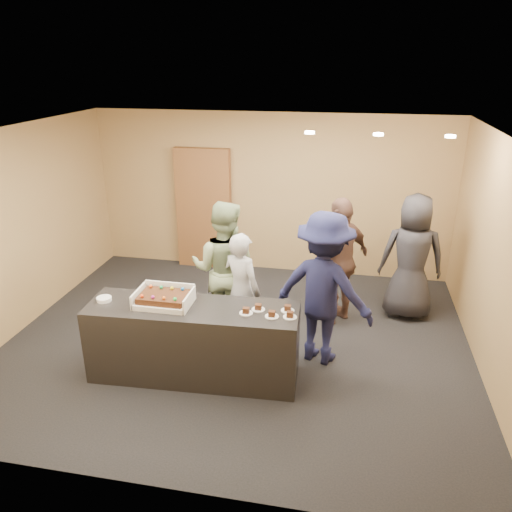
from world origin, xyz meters
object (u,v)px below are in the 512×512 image
(cake_box, at_px, (165,300))
(plate_stack, at_px, (104,299))
(storage_cabinet, at_px, (204,209))
(person_sage_man, at_px, (224,269))
(person_server_grey, at_px, (241,290))
(person_dark_suit, at_px, (412,257))
(sheet_cake, at_px, (164,297))
(person_brown_extra, at_px, (340,261))
(person_navy_man, at_px, (324,289))
(serving_counter, at_px, (194,342))

(cake_box, distance_m, plate_stack, 0.71)
(storage_cabinet, relative_size, person_sage_man, 1.15)
(person_sage_man, bearing_deg, person_server_grey, 135.90)
(person_server_grey, height_order, person_dark_suit, person_dark_suit)
(person_sage_man, distance_m, person_dark_suit, 2.64)
(sheet_cake, height_order, person_brown_extra, person_brown_extra)
(person_server_grey, bearing_deg, person_navy_man, -164.13)
(serving_counter, distance_m, person_dark_suit, 3.29)
(person_sage_man, relative_size, person_dark_suit, 1.01)
(person_brown_extra, bearing_deg, person_dark_suit, 148.29)
(cake_box, bearing_deg, person_dark_suit, 34.58)
(person_dark_suit, bearing_deg, person_sage_man, 19.96)
(person_dark_suit, bearing_deg, person_server_grey, 28.52)
(plate_stack, bearing_deg, person_sage_man, 44.98)
(person_navy_man, bearing_deg, serving_counter, 43.60)
(person_sage_man, xyz_separation_m, person_brown_extra, (1.49, 0.61, -0.02))
(person_sage_man, xyz_separation_m, person_dark_suit, (2.47, 0.93, -0.01))
(person_dark_suit, bearing_deg, person_navy_man, 49.46)
(storage_cabinet, relative_size, person_navy_man, 1.11)
(storage_cabinet, relative_size, cake_box, 3.37)
(person_navy_man, bearing_deg, person_dark_suit, -110.99)
(plate_stack, bearing_deg, storage_cabinet, 86.23)
(plate_stack, xyz_separation_m, person_sage_man, (1.13, 1.13, -0.00))
(cake_box, height_order, person_server_grey, person_server_grey)
(sheet_cake, height_order, person_navy_man, person_navy_man)
(sheet_cake, bearing_deg, person_navy_man, 20.47)
(serving_counter, xyz_separation_m, person_server_grey, (0.38, 0.80, 0.32))
(sheet_cake, relative_size, person_server_grey, 0.35)
(person_server_grey, distance_m, person_navy_man, 1.06)
(person_navy_man, bearing_deg, person_brown_extra, -79.83)
(serving_counter, xyz_separation_m, plate_stack, (-1.04, -0.04, 0.47))
(serving_counter, bearing_deg, person_server_grey, 61.59)
(person_dark_suit, bearing_deg, cake_box, 33.93)
(plate_stack, bearing_deg, person_navy_man, 15.82)
(plate_stack, bearing_deg, sheet_cake, 3.52)
(storage_cabinet, bearing_deg, cake_box, -81.26)
(person_navy_man, height_order, person_dark_suit, person_navy_man)
(person_navy_man, bearing_deg, person_sage_man, 0.98)
(storage_cabinet, relative_size, plate_stack, 12.34)
(person_sage_man, distance_m, person_navy_man, 1.40)
(serving_counter, bearing_deg, plate_stack, 179.64)
(person_server_grey, bearing_deg, person_sage_man, -20.07)
(cake_box, bearing_deg, person_sage_man, 68.46)
(person_server_grey, relative_size, person_dark_suit, 0.85)
(cake_box, relative_size, person_navy_man, 0.33)
(cake_box, distance_m, person_server_grey, 1.07)
(serving_counter, height_order, sheet_cake, sheet_cake)
(storage_cabinet, relative_size, person_server_grey, 1.37)
(person_sage_man, bearing_deg, person_dark_suit, -159.52)
(sheet_cake, bearing_deg, storage_cabinet, 98.67)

